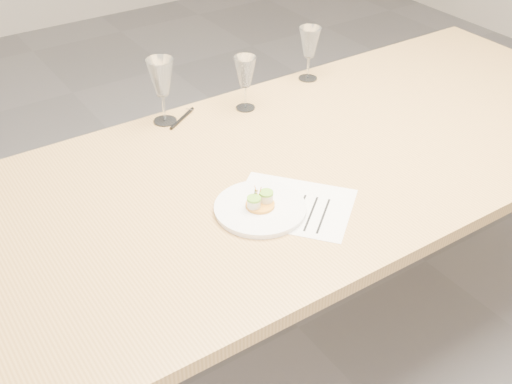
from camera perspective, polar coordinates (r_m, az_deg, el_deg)
ground at (r=2.44m, az=3.78°, el=-11.91°), size 7.00×7.00×0.00m
dining_table at (r=2.00m, az=4.52°, el=1.56°), size 2.40×1.00×0.75m
dinner_plate at (r=1.72m, az=0.38°, el=-1.37°), size 0.25×0.25×0.07m
recipe_sheet at (r=1.74m, az=3.27°, el=-1.21°), size 0.39×0.40×0.00m
ballpoint_pen at (r=2.16m, az=-6.58°, el=6.54°), size 0.13×0.09×0.01m
wine_glass_1 at (r=2.09m, az=-8.43°, el=9.93°), size 0.09×0.09×0.22m
wine_glass_2 at (r=2.16m, az=-0.97°, el=10.53°), size 0.08×0.08×0.19m
wine_glass_3 at (r=2.38m, az=4.78°, el=13.02°), size 0.08×0.08×0.20m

